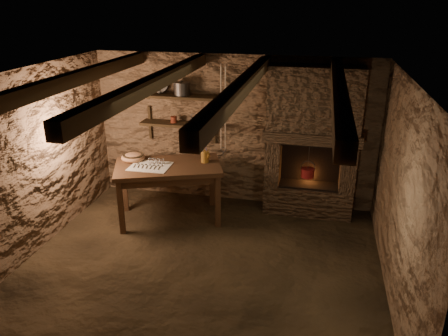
% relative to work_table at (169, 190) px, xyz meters
% --- Properties ---
extents(floor, '(4.50, 4.50, 0.00)m').
position_rel_work_table_xyz_m(floor, '(0.80, -1.10, -0.48)').
color(floor, black).
rests_on(floor, ground).
extents(back_wall, '(4.50, 0.04, 2.40)m').
position_rel_work_table_xyz_m(back_wall, '(0.80, 0.90, 0.72)').
color(back_wall, brown).
rests_on(back_wall, floor).
extents(front_wall, '(4.50, 0.04, 2.40)m').
position_rel_work_table_xyz_m(front_wall, '(0.80, -3.10, 0.72)').
color(front_wall, brown).
rests_on(front_wall, floor).
extents(left_wall, '(0.04, 4.00, 2.40)m').
position_rel_work_table_xyz_m(left_wall, '(-1.45, -1.10, 0.72)').
color(left_wall, brown).
rests_on(left_wall, floor).
extents(right_wall, '(0.04, 4.00, 2.40)m').
position_rel_work_table_xyz_m(right_wall, '(3.05, -1.10, 0.72)').
color(right_wall, brown).
rests_on(right_wall, floor).
extents(ceiling, '(4.50, 4.00, 0.04)m').
position_rel_work_table_xyz_m(ceiling, '(0.80, -1.10, 1.92)').
color(ceiling, black).
rests_on(ceiling, back_wall).
extents(beam_far_left, '(0.14, 3.95, 0.16)m').
position_rel_work_table_xyz_m(beam_far_left, '(-0.70, -1.10, 1.83)').
color(beam_far_left, black).
rests_on(beam_far_left, ceiling).
extents(beam_mid_left, '(0.14, 3.95, 0.16)m').
position_rel_work_table_xyz_m(beam_mid_left, '(0.30, -1.10, 1.83)').
color(beam_mid_left, black).
rests_on(beam_mid_left, ceiling).
extents(beam_mid_right, '(0.14, 3.95, 0.16)m').
position_rel_work_table_xyz_m(beam_mid_right, '(1.30, -1.10, 1.83)').
color(beam_mid_right, black).
rests_on(beam_mid_right, ceiling).
extents(beam_far_right, '(0.14, 3.95, 0.16)m').
position_rel_work_table_xyz_m(beam_far_right, '(2.30, -1.10, 1.83)').
color(beam_far_right, black).
rests_on(beam_far_right, ceiling).
extents(shelf_lower, '(1.25, 0.30, 0.04)m').
position_rel_work_table_xyz_m(shelf_lower, '(-0.05, 0.74, 0.82)').
color(shelf_lower, black).
rests_on(shelf_lower, back_wall).
extents(shelf_upper, '(1.25, 0.30, 0.04)m').
position_rel_work_table_xyz_m(shelf_upper, '(-0.05, 0.74, 1.27)').
color(shelf_upper, black).
rests_on(shelf_upper, back_wall).
extents(hearth, '(1.43, 0.51, 2.30)m').
position_rel_work_table_xyz_m(hearth, '(2.05, 0.67, 0.75)').
color(hearth, '#312318').
rests_on(hearth, floor).
extents(work_table, '(1.76, 1.37, 0.88)m').
position_rel_work_table_xyz_m(work_table, '(0.00, 0.00, 0.00)').
color(work_table, '#382213').
rests_on(work_table, floor).
extents(linen_cloth, '(0.58, 0.47, 0.01)m').
position_rel_work_table_xyz_m(linen_cloth, '(-0.23, -0.12, 0.41)').
color(linen_cloth, white).
rests_on(linen_cloth, work_table).
extents(pewter_cutlery_row, '(0.49, 0.19, 0.01)m').
position_rel_work_table_xyz_m(pewter_cutlery_row, '(-0.23, -0.14, 0.42)').
color(pewter_cutlery_row, gray).
rests_on(pewter_cutlery_row, linen_cloth).
extents(drinking_glasses, '(0.19, 0.06, 0.07)m').
position_rel_work_table_xyz_m(drinking_glasses, '(-0.21, -0.01, 0.45)').
color(drinking_glasses, white).
rests_on(drinking_glasses, linen_cloth).
extents(stoneware_jug, '(0.14, 0.14, 0.41)m').
position_rel_work_table_xyz_m(stoneware_jug, '(0.51, 0.23, 0.58)').
color(stoneware_jug, '#9B641E').
rests_on(stoneware_jug, work_table).
extents(wooden_bowl, '(0.37, 0.37, 0.13)m').
position_rel_work_table_xyz_m(wooden_bowl, '(-0.58, 0.08, 0.45)').
color(wooden_bowl, '#92613F').
rests_on(wooden_bowl, work_table).
extents(iron_stockpot, '(0.29, 0.29, 0.18)m').
position_rel_work_table_xyz_m(iron_stockpot, '(0.02, 0.74, 1.39)').
color(iron_stockpot, '#312E2B').
rests_on(iron_stockpot, shelf_upper).
extents(tin_pan, '(0.29, 0.14, 0.28)m').
position_rel_work_table_xyz_m(tin_pan, '(-0.38, 0.84, 1.43)').
color(tin_pan, gray).
rests_on(tin_pan, shelf_upper).
extents(small_kettle, '(0.16, 0.12, 0.16)m').
position_rel_work_table_xyz_m(small_kettle, '(0.20, 0.74, 0.90)').
color(small_kettle, gray).
rests_on(small_kettle, shelf_lower).
extents(rusty_tin, '(0.13, 0.13, 0.10)m').
position_rel_work_table_xyz_m(rusty_tin, '(-0.14, 0.74, 0.89)').
color(rusty_tin, maroon).
rests_on(rusty_tin, shelf_lower).
extents(red_pot, '(0.26, 0.26, 0.54)m').
position_rel_work_table_xyz_m(red_pot, '(2.03, 0.62, 0.23)').
color(red_pot, maroon).
rests_on(red_pot, hearth).
extents(hanging_ropes, '(0.08, 0.08, 1.20)m').
position_rel_work_table_xyz_m(hanging_ropes, '(0.85, -0.05, 1.32)').
color(hanging_ropes, '#C8AC8D').
rests_on(hanging_ropes, ceiling).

